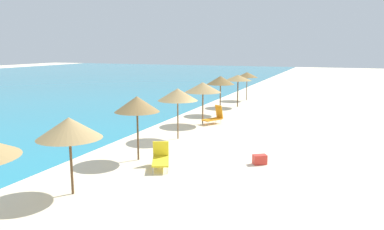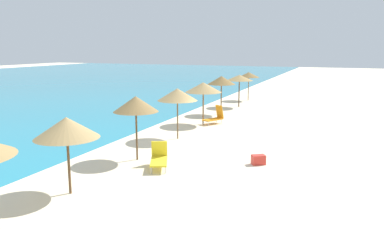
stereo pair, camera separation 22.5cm
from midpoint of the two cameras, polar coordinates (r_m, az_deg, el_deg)
name	(u,v)px [view 1 (the left image)]	position (r m, az deg, el deg)	size (l,w,h in m)	color
ground_plane	(214,148)	(18.59, 3.06, -4.93)	(160.00, 160.00, 0.00)	beige
beach_umbrella_2	(69,128)	(12.95, -18.48, -1.87)	(2.13, 2.13, 2.61)	brown
beach_umbrella_3	(137,104)	(16.27, -8.67, 1.62)	(1.93, 1.93, 2.79)	brown
beach_umbrella_4	(178,95)	(19.92, -2.50, 3.09)	(2.12, 2.12, 2.71)	brown
beach_umbrella_5	(203,87)	(23.81, 1.37, 4.18)	(2.30, 2.30, 2.68)	brown
beach_umbrella_6	(220,80)	(27.49, 4.08, 5.23)	(2.02, 2.02, 2.80)	brown
beach_umbrella_7	(238,78)	(31.18, 6.74, 5.58)	(2.19, 2.19, 2.62)	brown
beach_umbrella_8	(247,75)	(35.23, 8.10, 6.01)	(1.95, 1.95, 2.59)	brown
lounge_chair_0	(161,158)	(15.53, -5.16, -6.42)	(1.56, 1.19, 1.01)	yellow
lounge_chair_2	(215,117)	(24.25, 3.15, -0.25)	(1.47, 1.16, 1.17)	orange
cooler_box	(260,159)	(16.20, 9.76, -6.62)	(0.56, 0.34, 0.40)	red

